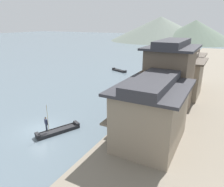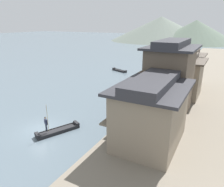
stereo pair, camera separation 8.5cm
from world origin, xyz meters
The scene contains 16 objects.
ground_plane centered at (0.00, 0.00, 0.00)m, with size 400.00×400.00×0.00m, color slate.
riverbank_right centered at (16.88, 30.00, 0.43)m, with size 18.00×110.00×0.86m, color slate.
boat_foreground_poled centered at (2.19, 0.42, 0.19)m, with size 2.97×4.77×0.57m.
boatman_person centered at (1.69, -0.70, 1.58)m, with size 0.55×0.34×3.04m.
boat_moored_nearest centered at (5.54, 42.91, 0.26)m, with size 1.09×4.33×0.72m.
boat_moored_second centered at (6.05, 52.91, 0.17)m, with size 0.92×4.10×0.50m.
boat_moored_third centered at (6.53, 19.83, 0.17)m, with size 1.64×5.70×0.52m.
boat_moored_far centered at (5.57, 35.61, 0.23)m, with size 1.04×4.59×0.67m.
boat_midriver_drifting centered at (-2.27, 45.63, 0.17)m, with size 3.38×3.39×0.49m.
boat_midriver_upstream centered at (-5.33, 30.73, 0.18)m, with size 4.47×2.42×0.55m.
house_waterfront_nearest centered at (12.00, 1.93, 3.85)m, with size 6.22×8.01×6.14m.
house_waterfront_second centered at (11.73, 9.39, 5.16)m, with size 5.68×7.47×8.74m.
house_waterfront_tall centered at (11.95, 17.10, 3.86)m, with size 6.11×6.66×6.14m.
house_waterfront_narrow centered at (11.63, 23.10, 3.87)m, with size 5.48×6.21×6.14m.
hill_far_west centered at (-22.31, 124.78, 7.40)m, with size 63.67×63.67×14.81m, color slate.
hill_far_centre centered at (-0.29, 118.19, 6.29)m, with size 46.64×46.64×12.59m, color #5B6B5B.
Camera 2 is at (17.14, -14.96, 11.46)m, focal length 33.96 mm.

